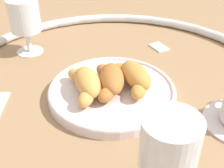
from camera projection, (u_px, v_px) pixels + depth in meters
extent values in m
plane|color=#997551|center=(116.00, 89.00, 0.64)|extent=(2.20, 2.20, 0.00)
torus|color=silver|center=(116.00, 84.00, 0.64)|extent=(0.77, 0.77, 0.02)
cylinder|color=silver|center=(112.00, 93.00, 0.62)|extent=(0.26, 0.26, 0.02)
torus|color=silver|center=(112.00, 89.00, 0.61)|extent=(0.26, 0.26, 0.01)
ellipsoid|color=#CC893D|center=(136.00, 75.00, 0.61)|extent=(0.11, 0.06, 0.04)
ellipsoid|color=#CC893D|center=(122.00, 70.00, 0.64)|extent=(0.05, 0.04, 0.03)
ellipsoid|color=#CC893D|center=(138.00, 91.00, 0.58)|extent=(0.05, 0.05, 0.03)
ellipsoid|color=#AD6B33|center=(112.00, 78.00, 0.60)|extent=(0.11, 0.08, 0.04)
ellipsoid|color=#AD6B33|center=(104.00, 71.00, 0.64)|extent=(0.05, 0.04, 0.03)
ellipsoid|color=#AD6B33|center=(107.00, 94.00, 0.57)|extent=(0.05, 0.05, 0.03)
ellipsoid|color=#D6994C|center=(87.00, 82.00, 0.59)|extent=(0.11, 0.07, 0.04)
ellipsoid|color=#D6994C|center=(77.00, 75.00, 0.62)|extent=(0.05, 0.04, 0.03)
ellipsoid|color=#D6994C|center=(86.00, 99.00, 0.56)|extent=(0.05, 0.05, 0.03)
cylinder|color=white|center=(170.00, 145.00, 0.37)|extent=(0.08, 0.08, 0.08)
cylinder|color=#E0CC4C|center=(169.00, 148.00, 0.37)|extent=(0.07, 0.07, 0.07)
cylinder|color=white|center=(30.00, 51.00, 0.78)|extent=(0.07, 0.07, 0.01)
cylinder|color=white|center=(28.00, 40.00, 0.77)|extent=(0.01, 0.01, 0.05)
cylinder|color=white|center=(24.00, 15.00, 0.73)|extent=(0.08, 0.08, 0.08)
cylinder|color=gold|center=(25.00, 20.00, 0.74)|extent=(0.07, 0.07, 0.05)
cube|color=white|center=(159.00, 46.00, 0.80)|extent=(0.05, 0.03, 0.01)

